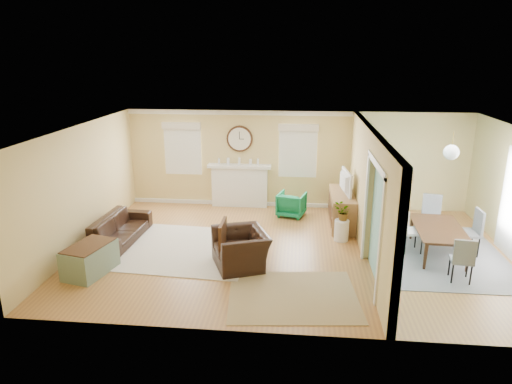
{
  "coord_description": "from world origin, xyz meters",
  "views": [
    {
      "loc": [
        0.11,
        -8.92,
        4.02
      ],
      "look_at": [
        -0.8,
        0.3,
        1.2
      ],
      "focal_mm": 32.0,
      "sensor_mm": 36.0,
      "label": 1
    }
  ],
  "objects_px": {
    "credenza": "(342,209)",
    "eames_chair": "(241,249)",
    "green_chair": "(291,204)",
    "dining_table": "(439,241)",
    "sofa": "(120,229)"
  },
  "relations": [
    {
      "from": "sofa",
      "to": "green_chair",
      "type": "distance_m",
      "value": 4.28
    },
    {
      "from": "eames_chair",
      "to": "dining_table",
      "type": "distance_m",
      "value": 4.13
    },
    {
      "from": "credenza",
      "to": "dining_table",
      "type": "bearing_deg",
      "value": -40.06
    },
    {
      "from": "eames_chair",
      "to": "dining_table",
      "type": "bearing_deg",
      "value": 80.76
    },
    {
      "from": "eames_chair",
      "to": "credenza",
      "type": "height_order",
      "value": "credenza"
    },
    {
      "from": "eames_chair",
      "to": "green_chair",
      "type": "xyz_separation_m",
      "value": [
        0.92,
        3.0,
        -0.05
      ]
    },
    {
      "from": "green_chair",
      "to": "dining_table",
      "type": "height_order",
      "value": "green_chair"
    },
    {
      "from": "dining_table",
      "to": "eames_chair",
      "type": "bearing_deg",
      "value": 105.78
    },
    {
      "from": "sofa",
      "to": "dining_table",
      "type": "relative_size",
      "value": 1.17
    },
    {
      "from": "credenza",
      "to": "eames_chair",
      "type": "bearing_deg",
      "value": -130.76
    },
    {
      "from": "dining_table",
      "to": "green_chair",
      "type": "bearing_deg",
      "value": 58.99
    },
    {
      "from": "dining_table",
      "to": "sofa",
      "type": "bearing_deg",
      "value": 92.54
    },
    {
      "from": "sofa",
      "to": "eames_chair",
      "type": "xyz_separation_m",
      "value": [
        2.84,
        -0.97,
        0.07
      ]
    },
    {
      "from": "eames_chair",
      "to": "green_chair",
      "type": "bearing_deg",
      "value": 140.9
    },
    {
      "from": "green_chair",
      "to": "eames_chair",
      "type": "bearing_deg",
      "value": 87.52
    }
  ]
}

